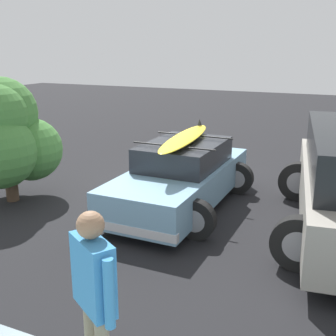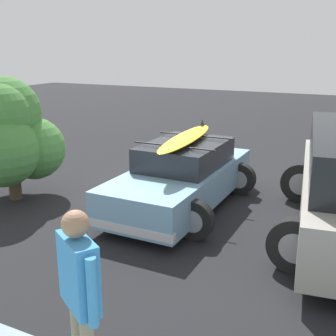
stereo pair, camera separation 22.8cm
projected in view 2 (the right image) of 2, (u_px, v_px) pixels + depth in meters
ground_plane at (172, 196)px, 8.96m from camera, size 44.00×44.00×0.02m
sedan_car at (182, 176)px, 8.18m from camera, size 2.30×4.02×1.55m
person_bystander at (79, 287)px, 3.61m from camera, size 0.60×0.44×1.76m
bush_near_left at (11, 136)px, 8.42m from camera, size 1.78×2.11×2.50m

